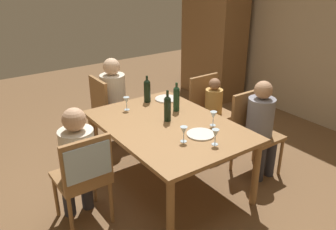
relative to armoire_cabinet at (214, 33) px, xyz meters
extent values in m
plane|color=brown|center=(1.92, -2.33, -1.10)|extent=(10.00, 10.00, 0.00)
cube|color=tan|center=(1.92, 0.45, 0.25)|extent=(6.40, 0.12, 2.70)
cube|color=brown|center=(0.00, 0.00, -0.05)|extent=(1.10, 0.56, 2.10)
cube|color=olive|center=(1.92, -2.33, -0.39)|extent=(1.65, 1.16, 0.04)
cylinder|color=olive|center=(1.17, -2.84, -0.75)|extent=(0.07, 0.07, 0.69)
cylinder|color=olive|center=(2.68, -2.84, -0.75)|extent=(0.07, 0.07, 0.69)
cylinder|color=olive|center=(1.17, -1.82, -0.75)|extent=(0.07, 0.07, 0.69)
cylinder|color=olive|center=(2.68, -1.82, -0.75)|extent=(0.07, 0.07, 0.69)
cylinder|color=olive|center=(2.48, -1.18, -0.88)|extent=(0.04, 0.04, 0.44)
cylinder|color=olive|center=(2.48, -1.56, -0.88)|extent=(0.04, 0.04, 0.44)
cylinder|color=olive|center=(2.10, -1.18, -0.88)|extent=(0.04, 0.04, 0.44)
cylinder|color=olive|center=(2.10, -1.56, -0.88)|extent=(0.04, 0.04, 0.44)
cube|color=olive|center=(2.29, -1.37, -0.64)|extent=(0.44, 0.44, 0.04)
cube|color=olive|center=(2.09, -1.37, -0.40)|extent=(0.04, 0.44, 0.44)
cylinder|color=olive|center=(1.73, -3.48, -0.88)|extent=(0.04, 0.04, 0.44)
cylinder|color=olive|center=(1.73, -3.10, -0.88)|extent=(0.04, 0.04, 0.44)
cylinder|color=olive|center=(2.11, -3.48, -0.88)|extent=(0.04, 0.04, 0.44)
cylinder|color=olive|center=(2.11, -3.10, -0.88)|extent=(0.04, 0.04, 0.44)
cube|color=olive|center=(1.92, -3.29, -0.64)|extent=(0.44, 0.44, 0.04)
cube|color=olive|center=(2.12, -3.29, -0.40)|extent=(0.04, 0.44, 0.44)
cube|color=#ADC6D6|center=(2.12, -3.29, -0.38)|extent=(0.07, 0.40, 0.31)
cylinder|color=olive|center=(0.53, -2.14, -0.88)|extent=(0.04, 0.04, 0.44)
cylinder|color=olive|center=(0.91, -2.14, -0.88)|extent=(0.04, 0.04, 0.44)
cylinder|color=olive|center=(0.53, -2.52, -0.88)|extent=(0.04, 0.04, 0.44)
cylinder|color=olive|center=(0.91, -2.52, -0.88)|extent=(0.04, 0.04, 0.44)
cube|color=olive|center=(0.72, -2.33, -0.64)|extent=(0.44, 0.44, 0.04)
cube|color=olive|center=(0.72, -2.53, -0.40)|extent=(0.44, 0.04, 0.44)
cylinder|color=olive|center=(1.74, -1.18, -0.88)|extent=(0.04, 0.04, 0.44)
cylinder|color=olive|center=(1.74, -1.56, -0.88)|extent=(0.04, 0.04, 0.44)
cylinder|color=olive|center=(1.36, -1.18, -0.88)|extent=(0.04, 0.04, 0.44)
cylinder|color=olive|center=(1.36, -1.56, -0.88)|extent=(0.04, 0.04, 0.44)
cube|color=olive|center=(1.55, -1.37, -0.64)|extent=(0.44, 0.44, 0.04)
cube|color=olive|center=(1.35, -1.37, -0.40)|extent=(0.04, 0.44, 0.44)
cylinder|color=#33333D|center=(2.43, -1.28, -0.87)|extent=(0.11, 0.11, 0.46)
cylinder|color=#33333D|center=(2.43, -1.46, -0.87)|extent=(0.11, 0.11, 0.46)
cylinder|color=gray|center=(2.29, -1.37, -0.41)|extent=(0.29, 0.29, 0.44)
sphere|color=tan|center=(2.29, -1.37, -0.10)|extent=(0.19, 0.19, 0.19)
cylinder|color=#33333D|center=(1.78, -3.38, -0.87)|extent=(0.11, 0.11, 0.46)
cylinder|color=#33333D|center=(1.78, -3.20, -0.87)|extent=(0.11, 0.11, 0.46)
cylinder|color=beige|center=(1.92, -3.29, -0.40)|extent=(0.30, 0.30, 0.47)
sphere|color=tan|center=(1.92, -3.29, -0.07)|extent=(0.20, 0.20, 0.20)
cylinder|color=#33333D|center=(0.63, -2.18, -0.87)|extent=(0.12, 0.12, 0.46)
cylinder|color=#33333D|center=(0.81, -2.18, -0.87)|extent=(0.12, 0.12, 0.46)
cylinder|color=beige|center=(0.72, -2.33, -0.40)|extent=(0.31, 0.31, 0.48)
sphere|color=beige|center=(0.72, -2.33, -0.05)|extent=(0.21, 0.21, 0.21)
cylinder|color=#33333D|center=(1.65, -1.31, -0.87)|extent=(0.08, 0.08, 0.46)
cylinder|color=#33333D|center=(1.65, -1.43, -0.87)|extent=(0.08, 0.08, 0.46)
cylinder|color=tan|center=(1.55, -1.37, -0.47)|extent=(0.22, 0.22, 0.33)
sphere|color=#996B4C|center=(1.55, -1.37, -0.23)|extent=(0.14, 0.14, 0.14)
cylinder|color=black|center=(1.85, -2.28, -0.26)|extent=(0.07, 0.07, 0.21)
sphere|color=black|center=(1.85, -2.28, -0.14)|extent=(0.07, 0.07, 0.07)
cylinder|color=black|center=(1.85, -2.28, -0.09)|extent=(0.03, 0.03, 0.09)
cylinder|color=black|center=(1.28, -2.17, -0.26)|extent=(0.08, 0.08, 0.21)
sphere|color=black|center=(1.28, -2.17, -0.14)|extent=(0.08, 0.08, 0.08)
cylinder|color=black|center=(1.28, -2.17, -0.09)|extent=(0.03, 0.03, 0.08)
cylinder|color=#19381E|center=(1.69, -2.05, -0.26)|extent=(0.07, 0.07, 0.23)
sphere|color=#19381E|center=(1.69, -2.05, -0.13)|extent=(0.07, 0.07, 0.07)
cylinder|color=#19381E|center=(1.69, -2.05, -0.09)|extent=(0.03, 0.03, 0.07)
cylinder|color=silver|center=(2.52, -2.23, -0.37)|extent=(0.06, 0.06, 0.00)
cylinder|color=silver|center=(2.52, -2.23, -0.33)|extent=(0.01, 0.01, 0.07)
cone|color=silver|center=(2.52, -2.23, -0.26)|extent=(0.07, 0.07, 0.07)
cylinder|color=silver|center=(2.21, -1.98, -0.37)|extent=(0.06, 0.06, 0.00)
cylinder|color=silver|center=(2.21, -1.98, -0.33)|extent=(0.01, 0.01, 0.07)
cone|color=silver|center=(2.21, -1.98, -0.26)|extent=(0.07, 0.07, 0.07)
cylinder|color=silver|center=(1.36, -2.48, -0.37)|extent=(0.06, 0.06, 0.00)
cylinder|color=silver|center=(1.36, -2.48, -0.33)|extent=(0.01, 0.01, 0.07)
cone|color=silver|center=(1.36, -2.48, -0.26)|extent=(0.07, 0.07, 0.07)
cylinder|color=silver|center=(2.31, -2.43, -0.37)|extent=(0.06, 0.06, 0.00)
cylinder|color=silver|center=(2.31, -2.43, -0.33)|extent=(0.01, 0.01, 0.07)
cone|color=silver|center=(2.31, -2.43, -0.26)|extent=(0.07, 0.07, 0.07)
cylinder|color=silver|center=(1.34, -1.94, -0.36)|extent=(0.27, 0.27, 0.01)
cylinder|color=silver|center=(2.30, -2.22, -0.36)|extent=(0.27, 0.27, 0.01)
camera|label=1|loc=(4.55, -4.19, 1.14)|focal=37.73mm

